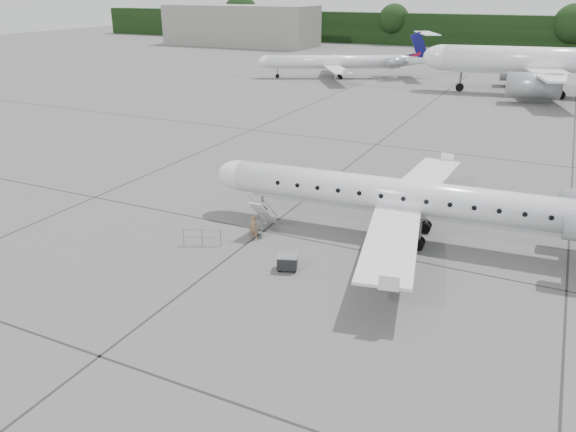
% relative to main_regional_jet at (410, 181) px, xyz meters
% --- Properties ---
extents(ground, '(320.00, 320.00, 0.00)m').
position_rel_main_regional_jet_xyz_m(ground, '(-1.50, -7.55, -3.63)').
color(ground, '#60605D').
rests_on(ground, ground).
extents(treeline, '(260.00, 4.00, 8.00)m').
position_rel_main_regional_jet_xyz_m(treeline, '(-1.50, 122.45, 0.37)').
color(treeline, black).
rests_on(treeline, ground).
extents(terminal_building, '(40.00, 14.00, 10.00)m').
position_rel_main_regional_jet_xyz_m(terminal_building, '(-71.50, 102.45, 1.37)').
color(terminal_building, slate).
rests_on(terminal_building, ground).
extents(main_regional_jet, '(29.74, 22.45, 7.25)m').
position_rel_main_regional_jet_xyz_m(main_regional_jet, '(0.00, 0.00, 0.00)').
color(main_regional_jet, silver).
rests_on(main_regional_jet, ground).
extents(airstair, '(1.04, 2.55, 2.27)m').
position_rel_main_regional_jet_xyz_m(airstair, '(-8.23, -2.94, -2.49)').
color(airstair, silver).
rests_on(airstair, ground).
extents(passenger, '(0.62, 0.45, 1.56)m').
position_rel_main_regional_jet_xyz_m(passenger, '(-8.12, -4.33, -2.85)').
color(passenger, '#826147').
rests_on(passenger, ground).
extents(safety_railing, '(2.04, 0.97, 1.00)m').
position_rel_main_regional_jet_xyz_m(safety_railing, '(-10.48, -6.37, -3.13)').
color(safety_railing, gray).
rests_on(safety_railing, ground).
extents(baggage_cart, '(1.28, 1.17, 0.91)m').
position_rel_main_regional_jet_xyz_m(baggage_cart, '(-4.61, -6.98, -3.17)').
color(baggage_cart, black).
rests_on(baggage_cart, ground).
extents(bg_narrowbody, '(40.21, 31.80, 13.08)m').
position_rel_main_regional_jet_xyz_m(bg_narrowbody, '(4.80, 56.64, 2.91)').
color(bg_narrowbody, silver).
rests_on(bg_narrowbody, ground).
extents(bg_regional_left, '(34.31, 30.62, 7.42)m').
position_rel_main_regional_jet_xyz_m(bg_regional_left, '(-27.99, 58.91, 0.08)').
color(bg_regional_left, silver).
rests_on(bg_regional_left, ground).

